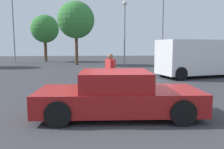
# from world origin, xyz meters

# --- Properties ---
(ground_plane) EXTENTS (80.00, 80.00, 0.00)m
(ground_plane) POSITION_xyz_m (0.00, 0.00, 0.00)
(ground_plane) COLOR #38383D
(sedan_foreground) EXTENTS (4.46, 2.11, 1.24)m
(sedan_foreground) POSITION_xyz_m (-0.11, 0.21, 0.57)
(sedan_foreground) COLOR maroon
(sedan_foreground) RESTS_ON ground_plane
(dog) EXTENTS (0.66, 0.36, 0.47)m
(dog) POSITION_xyz_m (2.43, 2.52, 0.30)
(dog) COLOR beige
(dog) RESTS_ON ground_plane
(van_white) EXTENTS (5.62, 3.19, 2.27)m
(van_white) POSITION_xyz_m (5.91, 7.81, 1.23)
(van_white) COLOR white
(van_white) RESTS_ON ground_plane
(pedestrian) EXTENTS (0.40, 0.51, 1.61)m
(pedestrian) POSITION_xyz_m (-0.06, 3.19, 0.96)
(pedestrian) COLOR navy
(pedestrian) RESTS_ON ground_plane
(light_post_near) EXTENTS (0.44, 0.44, 7.58)m
(light_post_near) POSITION_xyz_m (4.57, 11.34, 5.02)
(light_post_near) COLOR gray
(light_post_near) RESTS_ON ground_plane
(light_post_mid) EXTENTS (0.44, 0.44, 7.78)m
(light_post_mid) POSITION_xyz_m (-9.45, 21.44, 5.13)
(light_post_mid) COLOR gray
(light_post_mid) RESTS_ON ground_plane
(light_post_far) EXTENTS (0.44, 0.44, 6.04)m
(light_post_far) POSITION_xyz_m (2.34, 15.72, 4.13)
(light_post_far) COLOR gray
(light_post_far) RESTS_ON ground_plane
(tree_back_left) EXTENTS (3.70, 3.70, 6.37)m
(tree_back_left) POSITION_xyz_m (-2.26, 18.01, 4.50)
(tree_back_left) COLOR brown
(tree_back_left) RESTS_ON ground_plane
(tree_far_right) EXTENTS (3.39, 3.39, 5.70)m
(tree_far_right) POSITION_xyz_m (-6.38, 23.49, 3.98)
(tree_far_right) COLOR brown
(tree_far_right) RESTS_ON ground_plane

